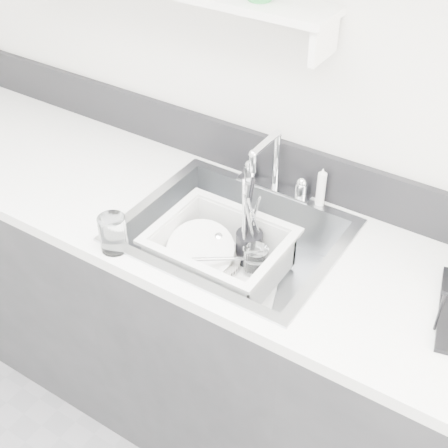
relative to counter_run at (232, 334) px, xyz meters
The scene contains 12 objects.
counter_run is the anchor object (origin of this frame).
backsplash 0.62m from the counter_run, 90.00° to the left, with size 3.20×0.02×0.16m, color black.
sink 0.37m from the counter_run, ahead, with size 0.64×0.52×0.20m, color silver, non-canonical shape.
faucet 0.58m from the counter_run, 90.00° to the left, with size 0.26×0.18×0.23m.
side_sprayer 0.61m from the counter_run, 57.89° to the left, with size 0.03×0.03×0.14m, color silver.
wash_tub 0.37m from the counter_run, 144.94° to the right, with size 0.40×0.33×0.16m, color silver, non-canonical shape.
plate_stack 0.35m from the counter_run, 161.52° to the right, with size 0.26×0.25×0.10m.
utensil_cup 0.37m from the counter_run, 74.01° to the left, with size 0.09×0.09×0.29m.
ladle 0.34m from the counter_run, behind, with size 0.25×0.09×0.07m, color silver, non-canonical shape.
tumbler_in_tub 0.37m from the counter_run, ahead, with size 0.07×0.07×0.11m, color white.
tumbler_counter 0.62m from the counter_run, 134.06° to the right, with size 0.08×0.08×0.11m, color white.
bowl_small 0.34m from the counter_run, 45.91° to the right, with size 0.09×0.09×0.03m, color white.
Camera 1 is at (0.76, -0.04, 2.09)m, focal length 50.00 mm.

